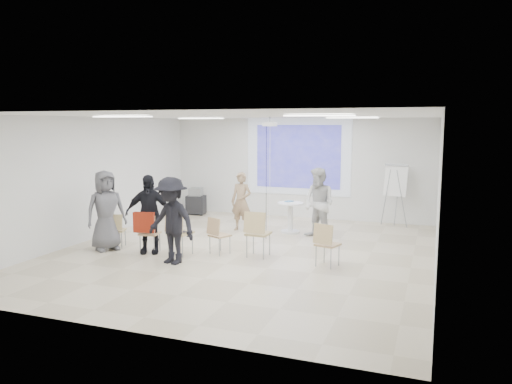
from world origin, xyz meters
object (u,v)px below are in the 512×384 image
(audience_mid, at_px, (171,215))
(av_cart, at_px, (196,202))
(laptop, at_px, (181,231))
(chair_center, at_px, (217,233))
(pedestal_table, at_px, (290,215))
(player_left, at_px, (241,198))
(chair_left_inner, at_px, (178,230))
(chair_right_inner, at_px, (257,230))
(chair_far_left, at_px, (116,228))
(flipchart_easel, at_px, (396,181))
(audience_outer, at_px, (106,206))
(player_right, at_px, (319,200))
(audience_left, at_px, (148,208))
(chair_left_mid, at_px, (148,231))
(chair_right_far, at_px, (326,241))

(audience_mid, relative_size, av_cart, 2.40)
(laptop, height_order, audience_mid, audience_mid)
(chair_center, bearing_deg, pedestal_table, 95.94)
(av_cart, bearing_deg, audience_mid, -77.47)
(player_left, relative_size, chair_left_inner, 1.83)
(player_left, height_order, chair_right_inner, player_left)
(chair_far_left, relative_size, audience_mid, 0.40)
(chair_far_left, distance_m, chair_right_inner, 3.35)
(pedestal_table, xyz_separation_m, chair_left_inner, (-1.63, -3.03, 0.11))
(chair_left_inner, bearing_deg, flipchart_easel, 57.22)
(pedestal_table, height_order, audience_outer, audience_outer)
(player_right, xyz_separation_m, audience_left, (-3.20, -2.62, 0.02))
(laptop, xyz_separation_m, flipchart_easel, (4.11, 4.70, 0.76))
(player_left, bearing_deg, chair_center, -76.55)
(laptop, bearing_deg, audience_mid, 111.54)
(player_left, height_order, player_right, player_right)
(chair_far_left, distance_m, laptop, 1.69)
(audience_left, xyz_separation_m, audience_outer, (-1.04, -0.10, 0.01))
(pedestal_table, distance_m, chair_right_inner, 2.60)
(chair_left_mid, relative_size, chair_right_inner, 0.86)
(audience_mid, distance_m, av_cart, 5.61)
(chair_right_far, height_order, audience_left, audience_left)
(chair_left_inner, distance_m, laptop, 0.12)
(player_left, xyz_separation_m, audience_outer, (-2.09, -2.97, 0.13))
(audience_outer, bearing_deg, laptop, -48.28)
(pedestal_table, xyz_separation_m, chair_right_far, (1.54, -2.79, 0.06))
(player_left, xyz_separation_m, player_right, (2.16, -0.24, 0.09))
(chair_center, relative_size, chair_right_inner, 0.82)
(player_left, distance_m, chair_far_left, 3.42)
(chair_far_left, xyz_separation_m, audience_left, (0.96, -0.13, 0.53))
(chair_far_left, bearing_deg, chair_right_inner, -13.81)
(chair_left_mid, bearing_deg, chair_right_far, -5.02)
(audience_outer, height_order, flipchart_easel, audience_outer)
(player_left, distance_m, flipchart_easel, 4.28)
(laptop, distance_m, audience_left, 0.88)
(player_left, bearing_deg, laptop, -92.78)
(pedestal_table, height_order, chair_left_mid, chair_left_mid)
(chair_far_left, bearing_deg, player_left, 34.56)
(chair_right_inner, bearing_deg, player_right, 70.33)
(chair_left_mid, xyz_separation_m, audience_mid, (0.88, -0.52, 0.50))
(chair_left_mid, distance_m, chair_right_inner, 2.40)
(audience_outer, bearing_deg, chair_left_mid, -52.08)
(chair_left_mid, bearing_deg, audience_left, 98.87)
(av_cart, bearing_deg, chair_left_inner, -76.89)
(audience_left, height_order, flipchart_easel, audience_left)
(chair_far_left, relative_size, chair_center, 0.97)
(flipchart_easel, bearing_deg, audience_left, -120.88)
(chair_center, height_order, audience_mid, audience_mid)
(laptop, bearing_deg, flipchart_easel, -123.31)
(audience_outer, bearing_deg, audience_mid, -68.57)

